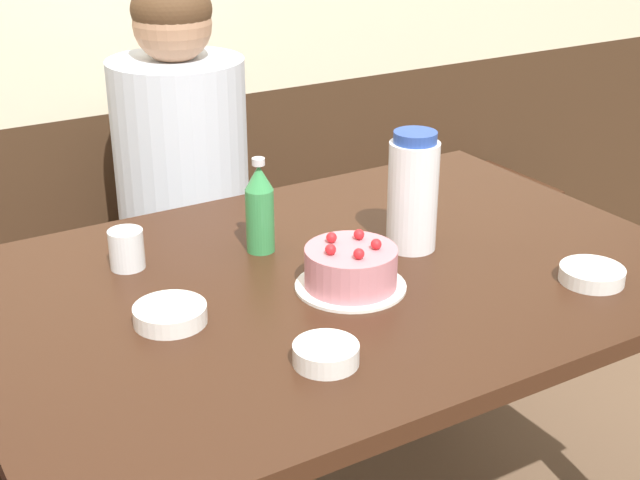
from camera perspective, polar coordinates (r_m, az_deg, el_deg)
The scene contains 10 objects.
bench_seat at distance 2.61m, azimuth -8.83°, elevation -5.59°, with size 2.59×0.38×0.46m.
dining_table at distance 1.74m, azimuth 0.95°, elevation -4.70°, with size 1.37×0.93×0.75m.
birthday_cake at distance 1.63m, azimuth 1.99°, elevation -1.84°, with size 0.21×0.21×0.10m.
water_pitcher at distance 1.78m, azimuth 5.96°, elevation 3.05°, with size 0.10×0.10×0.24m.
soju_bottle at distance 1.77m, azimuth -3.88°, elevation 2.07°, with size 0.06×0.06×0.20m.
bowl_soup_white at distance 1.41m, azimuth 0.38°, elevation -7.31°, with size 0.11×0.11×0.03m.
bowl_rice_small at distance 1.74m, azimuth 17.01°, elevation -2.13°, with size 0.12×0.12×0.03m.
bowl_side_dish at distance 1.54m, azimuth -9.57°, elevation -4.71°, with size 0.13×0.13×0.03m.
glass_water_tall at distance 1.75m, azimuth -12.28°, elevation -0.57°, with size 0.07×0.07×0.08m.
person_teal_shirt at distance 2.36m, azimuth -8.59°, elevation 0.87°, with size 0.34×0.34×1.22m.
Camera 1 is at (-0.81, -1.30, 1.50)m, focal length 50.00 mm.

